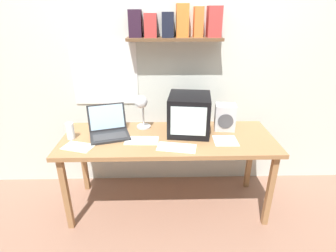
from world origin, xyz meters
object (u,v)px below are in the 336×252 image
(printed_handout, at_px, (225,141))
(laptop, at_px, (109,128))
(space_heater, at_px, (225,117))
(crt_monitor, at_px, (189,114))
(loose_paper_near_monitor, at_px, (177,147))
(juice_glass, at_px, (70,132))
(desk_lamp, at_px, (142,106))
(loose_paper_near_laptop, at_px, (142,141))
(corner_desk, at_px, (168,143))
(open_notebook, at_px, (78,147))

(printed_handout, bearing_deg, laptop, 171.08)
(printed_handout, bearing_deg, space_heater, 80.42)
(crt_monitor, height_order, loose_paper_near_monitor, crt_monitor)
(space_heater, bearing_deg, crt_monitor, -163.57)
(juice_glass, height_order, loose_paper_near_monitor, juice_glass)
(loose_paper_near_monitor, bearing_deg, juice_glass, 168.22)
(juice_glass, bearing_deg, laptop, 14.41)
(desk_lamp, xyz_separation_m, loose_paper_near_laptop, (0.01, -0.22, -0.22))
(crt_monitor, distance_m, space_heater, 0.33)
(crt_monitor, distance_m, printed_handout, 0.37)
(crt_monitor, distance_m, laptop, 0.69)
(desk_lamp, height_order, loose_paper_near_monitor, desk_lamp)
(corner_desk, xyz_separation_m, open_notebook, (-0.70, -0.16, 0.06))
(space_heater, distance_m, open_notebook, 1.24)
(laptop, relative_size, loose_paper_near_laptop, 1.42)
(corner_desk, xyz_separation_m, loose_paper_near_monitor, (0.06, -0.19, 0.06))
(juice_glass, bearing_deg, crt_monitor, 6.25)
(crt_monitor, xyz_separation_m, laptop, (-0.68, -0.03, -0.10))
(open_notebook, distance_m, loose_paper_near_monitor, 0.76)
(desk_lamp, distance_m, open_notebook, 0.61)
(desk_lamp, xyz_separation_m, printed_handout, (0.68, -0.24, -0.22))
(corner_desk, bearing_deg, crt_monitor, 28.47)
(space_heater, bearing_deg, loose_paper_near_laptop, -155.96)
(juice_glass, bearing_deg, loose_paper_near_monitor, -11.78)
(crt_monitor, distance_m, loose_paper_near_monitor, 0.35)
(loose_paper_near_laptop, bearing_deg, open_notebook, -169.03)
(corner_desk, height_order, desk_lamp, desk_lamp)
(loose_paper_near_laptop, bearing_deg, printed_handout, -1.63)
(laptop, xyz_separation_m, loose_paper_near_monitor, (0.56, -0.25, -0.06))
(juice_glass, height_order, printed_handout, juice_glass)
(crt_monitor, xyz_separation_m, loose_paper_near_laptop, (-0.40, -0.16, -0.16))
(printed_handout, bearing_deg, loose_paper_near_laptop, 178.37)
(printed_handout, xyz_separation_m, loose_paper_near_laptop, (-0.68, 0.02, 0.00))
(desk_lamp, xyz_separation_m, space_heater, (0.72, -0.00, -0.11))
(space_heater, relative_size, printed_handout, 1.18)
(laptop, height_order, desk_lamp, desk_lamp)
(juice_glass, xyz_separation_m, loose_paper_near_laptop, (0.58, -0.06, -0.06))
(corner_desk, distance_m, juice_glass, 0.80)
(desk_lamp, bearing_deg, loose_paper_near_laptop, -80.89)
(desk_lamp, relative_size, loose_paper_near_laptop, 1.16)
(space_heater, bearing_deg, juice_glass, -165.63)
(space_heater, bearing_deg, printed_handout, -92.15)
(corner_desk, xyz_separation_m, juice_glass, (-0.80, -0.01, 0.12))
(corner_desk, relative_size, space_heater, 7.70)
(space_heater, bearing_deg, desk_lamp, -172.82)
(juice_glass, height_order, open_notebook, juice_glass)
(open_notebook, bearing_deg, printed_handout, 3.67)
(juice_glass, bearing_deg, space_heater, 6.93)
(printed_handout, bearing_deg, loose_paper_near_monitor, -165.49)
(crt_monitor, relative_size, juice_glass, 2.93)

